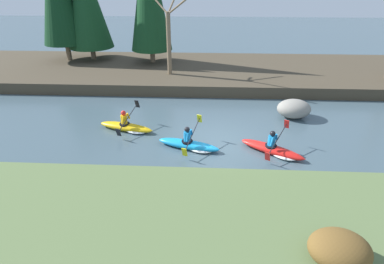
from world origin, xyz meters
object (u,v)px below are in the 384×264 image
Objects in this scene: kayaker_trailing at (128,127)px; kayaker_middle at (191,144)px; boulder_midstream at (294,109)px; kayaker_lead at (274,149)px.

kayaker_middle is at bearing -10.95° from kayaker_trailing.
boulder_midstream is at bearing 28.57° from kayaker_trailing.
kayaker_middle reaches higher than boulder_midstream.
kayaker_middle is (-3.46, 0.24, 0.00)m from kayaker_lead.
kayaker_trailing is (-6.52, 1.76, 0.00)m from kayaker_lead.
boulder_midstream is (8.18, 1.91, 0.28)m from kayaker_trailing.
kayaker_lead and kayaker_trailing have the same top height.
kayaker_trailing is at bearing -163.13° from kayaker_lead.
kayaker_middle is 3.43m from kayaker_trailing.
kayaker_lead is at bearing 0.35° from kayaker_trailing.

